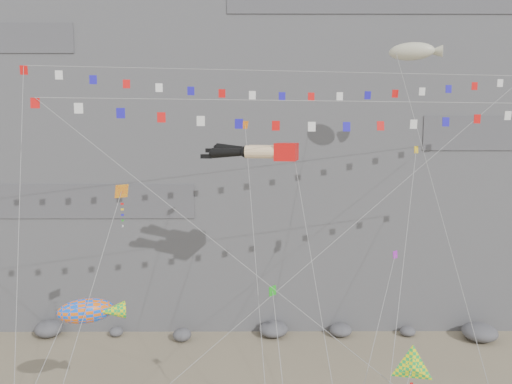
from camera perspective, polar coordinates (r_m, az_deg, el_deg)
The scene contains 13 objects.
cliff at distance 57.98m, azimuth 1.51°, elevation 13.76°, with size 80.00×28.00×50.00m, color slate.
talus_boulders at distance 46.11m, azimuth 2.00°, elevation -15.43°, with size 60.00×3.00×1.20m, color #58585D, non-canonical shape.
legs_kite at distance 33.25m, azimuth 0.47°, elevation 4.61°, with size 8.13×17.38×22.91m.
flag_banner_upper at distance 34.53m, azimuth 4.67°, elevation 13.55°, with size 34.02×15.99×29.37m.
flag_banner_lower at distance 29.62m, azimuth 8.45°, elevation 10.20°, with size 31.47×8.71×22.74m.
harlequin_kite at distance 31.34m, azimuth -15.15°, elevation -0.05°, with size 3.69×10.42×17.53m.
fish_windsock at distance 30.32m, azimuth -18.89°, elevation -12.74°, with size 6.01×6.25×10.24m.
delta_kite at distance 27.43m, azimuth 17.41°, elevation -18.68°, with size 5.81×6.65×9.99m.
blimp_windsock at distance 38.37m, azimuth 17.36°, elevation 15.01°, with size 4.40×14.62×27.27m.
small_kite_a at distance 34.07m, azimuth -1.20°, elevation 7.05°, with size 2.31×15.33×23.70m.
small_kite_b at distance 33.85m, azimuth 15.53°, elevation -7.31°, with size 6.35×11.39×15.84m.
small_kite_c at distance 27.22m, azimuth 1.94°, elevation -11.56°, with size 1.70×8.58×12.51m.
small_kite_d at distance 33.50m, azimuth 17.75°, elevation 3.78°, with size 6.41×14.46×22.64m.
Camera 1 is at (-1.76, -25.56, 18.26)m, focal length 35.00 mm.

